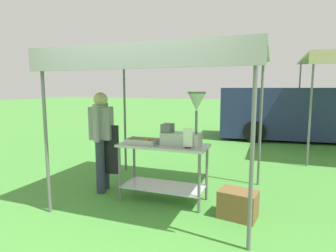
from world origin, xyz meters
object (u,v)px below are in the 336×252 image
at_px(menu_sign, 188,140).
at_px(van_navy, 309,113).
at_px(donut_tray, 142,142).
at_px(donut_cart, 163,160).
at_px(supply_crate, 238,204).
at_px(donut_fryer, 185,126).
at_px(vendor, 102,137).
at_px(stall_canopy, 166,60).

xyz_separation_m(menu_sign, van_navy, (2.21, 6.47, -0.10)).
height_order(donut_tray, van_navy, van_navy).
bearing_deg(menu_sign, donut_tray, 172.89).
distance_m(donut_cart, supply_crate, 1.21).
bearing_deg(donut_tray, menu_sign, -7.11).
relative_size(supply_crate, van_navy, 0.09).
distance_m(donut_tray, donut_fryer, 0.69).
bearing_deg(menu_sign, van_navy, 71.13).
xyz_separation_m(vendor, supply_crate, (2.18, -0.23, -0.72)).
bearing_deg(van_navy, vendor, -120.39).
height_order(donut_cart, supply_crate, donut_cart).
xyz_separation_m(stall_canopy, donut_fryer, (0.32, -0.06, -0.94)).
distance_m(menu_sign, vendor, 1.50).
relative_size(vendor, van_navy, 0.28).
xyz_separation_m(donut_fryer, supply_crate, (0.79, -0.23, -0.96)).
bearing_deg(donut_fryer, menu_sign, -61.27).
distance_m(donut_tray, supply_crate, 1.60).
distance_m(stall_canopy, vendor, 1.59).
bearing_deg(supply_crate, van_navy, 76.97).
xyz_separation_m(donut_cart, supply_crate, (1.11, -0.19, -0.43)).
xyz_separation_m(donut_cart, vendor, (-1.07, 0.03, 0.29)).
relative_size(donut_cart, menu_sign, 4.73).
xyz_separation_m(stall_canopy, supply_crate, (1.11, -0.29, -1.90)).
bearing_deg(menu_sign, donut_fryer, 118.73).
bearing_deg(stall_canopy, donut_tray, -156.06).
relative_size(donut_tray, supply_crate, 0.89).
xyz_separation_m(donut_cart, donut_fryer, (0.32, 0.04, 0.52)).
relative_size(donut_tray, donut_fryer, 0.60).
height_order(stall_canopy, van_navy, stall_canopy).
bearing_deg(donut_tray, vendor, 174.20).
height_order(donut_fryer, menu_sign, donut_fryer).
relative_size(stall_canopy, supply_crate, 5.40).
height_order(donut_tray, supply_crate, donut_tray).
xyz_separation_m(donut_fryer, vendor, (-1.39, -0.00, -0.23)).
height_order(vendor, van_navy, van_navy).
distance_m(donut_cart, van_navy, 6.86).
height_order(donut_cart, vendor, vendor).
height_order(menu_sign, van_navy, van_navy).
relative_size(donut_cart, vendor, 0.81).
relative_size(stall_canopy, donut_tray, 6.07).
relative_size(donut_fryer, van_navy, 0.13).
distance_m(donut_tray, menu_sign, 0.74).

